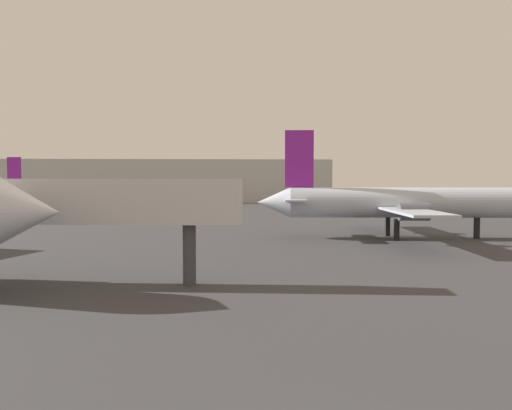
{
  "coord_description": "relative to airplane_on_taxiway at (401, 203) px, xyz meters",
  "views": [
    {
      "loc": [
        -1.13,
        -7.34,
        5.54
      ],
      "look_at": [
        1.59,
        49.58,
        2.71
      ],
      "focal_mm": 33.32,
      "sensor_mm": 36.0,
      "label": 1
    }
  ],
  "objects": [
    {
      "name": "terminal_building",
      "position": [
        -33.29,
        87.88,
        2.12
      ],
      "size": [
        85.32,
        22.78,
        11.21
      ],
      "primitive_type": "cube",
      "color": "#B7B7B2",
      "rests_on": "ground_plane"
    },
    {
      "name": "jet_bridge",
      "position": [
        -27.13,
        -19.15,
        0.9
      ],
      "size": [
        20.88,
        4.29,
        5.88
      ],
      "rotation": [
        0.0,
        0.0,
        3.04
      ],
      "color": "silver",
      "rests_on": "ground_plane"
    },
    {
      "name": "airplane_on_taxiway",
      "position": [
        0.0,
        0.0,
        0.0
      ],
      "size": [
        28.7,
        25.53,
        10.51
      ],
      "rotation": [
        0.0,
        0.0,
        -0.08
      ],
      "color": "#B2BCCC",
      "rests_on": "ground_plane"
    },
    {
      "name": "airplane_far_left",
      "position": [
        -44.26,
        36.55,
        -0.43
      ],
      "size": [
        28.18,
        18.46,
        9.73
      ],
      "rotation": [
        0.0,
        0.0,
        -0.19
      ],
      "color": "#B2BCCC",
      "rests_on": "ground_plane"
    }
  ]
}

